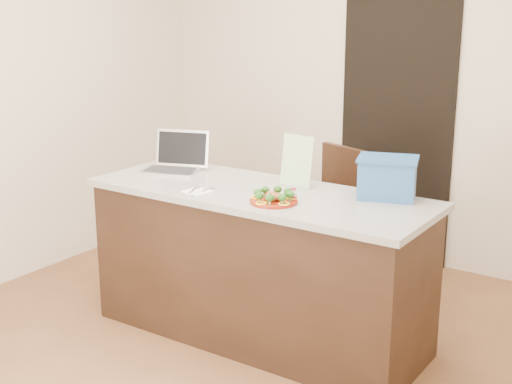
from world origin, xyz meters
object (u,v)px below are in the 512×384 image
Objects in this scene: island at (259,264)px; napkin at (198,191)px; yogurt_bottle at (294,196)px; chair at (338,216)px; laptop at (176,160)px; plate at (274,201)px; blue_box at (387,177)px.

napkin is (-0.28, -0.23, 0.46)m from island.
yogurt_bottle is 0.95m from chair.
island is 0.90m from laptop.
plate is at bearing -64.33° from chair.
laptop reaches higher than napkin.
island is 0.58m from yogurt_bottle.
napkin is 1.76× the size of yogurt_bottle.
chair reaches higher than plate.
blue_box is at bearing 42.37° from yogurt_bottle.
island is 5.38× the size of blue_box.
yogurt_bottle reaches higher than napkin.
laptop is at bearing 170.76° from island.
chair is (0.40, 0.99, -0.33)m from napkin.
blue_box reaches higher than napkin.
laptop is at bearing 142.42° from napkin.
chair reaches higher than yogurt_bottle.
laptop reaches higher than island.
chair is at bearing 119.52° from blue_box.
laptop is at bearing 168.14° from yogurt_bottle.
yogurt_bottle is (0.08, 0.08, 0.02)m from plate.
laptop is (-0.72, 0.12, 0.53)m from island.
plate is 1.92× the size of napkin.
laptop reaches higher than plate.
napkin is 0.36× the size of blue_box.
yogurt_bottle is 0.54m from blue_box.
napkin is 0.57m from laptop.
island is 1.98× the size of chair.
plate is at bearing -155.88° from blue_box.
yogurt_bottle is at bearing 13.04° from napkin.
napkin is 1.08m from blue_box.
laptop is (-1.01, 0.21, 0.04)m from yogurt_bottle.
blue_box is (1.40, 0.14, 0.05)m from laptop.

